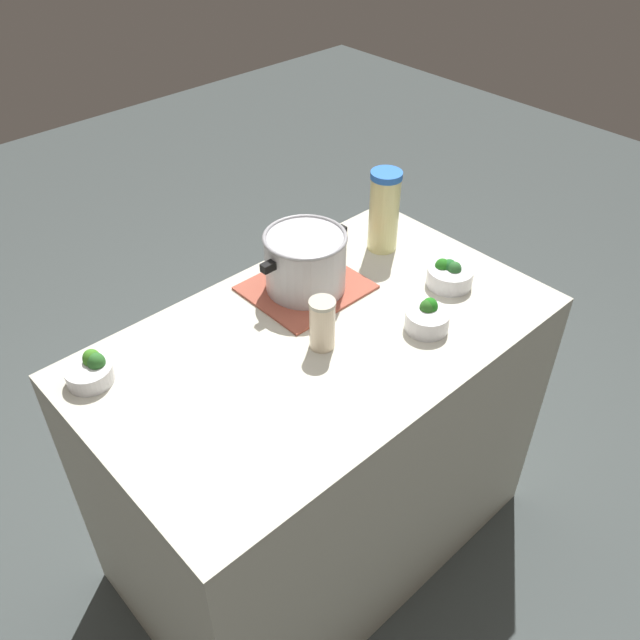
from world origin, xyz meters
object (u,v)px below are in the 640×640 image
at_px(mason_jar, 322,324).
at_px(broccoli_bowl_back, 91,371).
at_px(broccoli_bowl_center, 427,318).
at_px(broccoli_bowl_front, 449,275).
at_px(lemonade_pitcher, 384,211).
at_px(cooking_pot, 305,261).

distance_m(mason_jar, broccoli_bowl_back, 0.58).
bearing_deg(broccoli_bowl_center, broccoli_bowl_front, 23.29).
distance_m(lemonade_pitcher, broccoli_bowl_center, 0.42).
distance_m(lemonade_pitcher, broccoli_bowl_back, 0.98).
xyz_separation_m(lemonade_pitcher, mason_jar, (-0.46, -0.22, -0.06)).
relative_size(lemonade_pitcher, broccoli_bowl_front, 1.95).
height_order(cooking_pot, lemonade_pitcher, lemonade_pitcher).
xyz_separation_m(mason_jar, broccoli_bowl_back, (-0.50, 0.29, -0.04)).
height_order(cooking_pot, broccoli_bowl_back, cooking_pot).
bearing_deg(mason_jar, lemonade_pitcher, 25.35).
distance_m(cooking_pot, mason_jar, 0.26).
distance_m(cooking_pot, lemonade_pitcher, 0.33).
distance_m(cooking_pot, broccoli_bowl_center, 0.38).
xyz_separation_m(lemonade_pitcher, broccoli_bowl_front, (-0.00, -0.27, -0.10)).
distance_m(mason_jar, broccoli_bowl_front, 0.47).
bearing_deg(broccoli_bowl_front, cooking_pot, 140.54).
bearing_deg(lemonade_pitcher, broccoli_bowl_front, -90.18).
relative_size(cooking_pot, broccoli_bowl_front, 2.29).
bearing_deg(cooking_pot, lemonade_pitcher, 0.29).
height_order(lemonade_pitcher, broccoli_bowl_front, lemonade_pitcher).
height_order(lemonade_pitcher, mason_jar, lemonade_pitcher).
bearing_deg(broccoli_bowl_center, lemonade_pitcher, 60.24).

